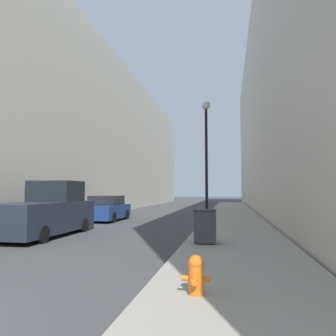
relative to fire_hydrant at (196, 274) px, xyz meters
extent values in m
cube|color=#9E998E|center=(0.84, 15.51, -0.42)|extent=(3.60, 60.00, 0.16)
cube|color=beige|center=(-15.27, 23.51, 6.62)|extent=(12.00, 60.00, 14.23)
cube|color=beige|center=(8.74, 23.51, 8.73)|extent=(12.00, 60.00, 18.45)
cylinder|color=orange|center=(0.00, 0.01, -0.10)|extent=(0.25, 0.25, 0.47)
sphere|color=orange|center=(0.00, 0.01, 0.18)|extent=(0.26, 0.26, 0.26)
cylinder|color=orange|center=(0.00, 0.01, 0.26)|extent=(0.07, 0.07, 0.06)
cylinder|color=orange|center=(0.00, -0.18, -0.08)|extent=(0.11, 0.12, 0.11)
cylinder|color=orange|center=(-0.18, 0.01, -0.08)|extent=(0.12, 0.09, 0.09)
cylinder|color=orange|center=(0.18, 0.01, -0.08)|extent=(0.12, 0.09, 0.09)
cube|color=#3D3D42|center=(-0.23, 5.40, 0.19)|extent=(0.69, 0.64, 1.00)
cube|color=#2D2D31|center=(-0.23, 5.40, 0.73)|extent=(0.71, 0.66, 0.08)
cylinder|color=black|center=(-0.52, 5.67, -0.26)|extent=(0.05, 0.16, 0.16)
cylinder|color=black|center=(0.07, 5.67, -0.26)|extent=(0.05, 0.16, 0.16)
cylinder|color=black|center=(-0.39, 8.69, -0.21)|extent=(0.23, 0.23, 0.25)
cylinder|color=black|center=(-0.39, 8.69, 2.33)|extent=(0.12, 0.12, 5.34)
sphere|color=silver|center=(-0.39, 8.69, 5.15)|extent=(0.37, 0.37, 0.37)
cube|color=#232838|center=(-7.05, 6.98, 0.30)|extent=(2.11, 5.45, 1.24)
cube|color=black|center=(-7.05, 7.93, 1.37)|extent=(1.94, 1.74, 0.90)
cylinder|color=black|center=(-8.03, 8.67, -0.18)|extent=(0.24, 0.64, 0.64)
cylinder|color=black|center=(-6.06, 8.67, -0.18)|extent=(0.24, 0.64, 0.64)
cylinder|color=black|center=(-6.06, 5.29, -0.18)|extent=(0.24, 0.64, 0.64)
cube|color=navy|center=(-7.05, 14.13, 0.07)|extent=(1.89, 4.15, 0.82)
cube|color=#1E2328|center=(-7.05, 14.13, 0.78)|extent=(1.66, 2.16, 0.59)
cylinder|color=black|center=(-7.93, 15.37, -0.18)|extent=(0.24, 0.64, 0.64)
cylinder|color=black|center=(-6.18, 15.37, -0.18)|extent=(0.24, 0.64, 0.64)
cylinder|color=black|center=(-7.93, 12.88, -0.18)|extent=(0.24, 0.64, 0.64)
cylinder|color=black|center=(-6.18, 12.88, -0.18)|extent=(0.24, 0.64, 0.64)
camera|label=1|loc=(0.56, -5.57, 1.39)|focal=35.00mm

